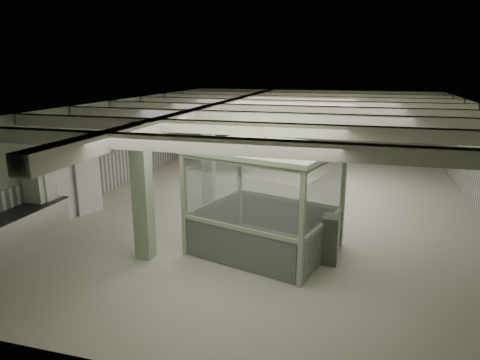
# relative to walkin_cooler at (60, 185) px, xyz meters

# --- Properties ---
(floor) EXTENTS (20.00, 20.00, 0.00)m
(floor) POSITION_rel_walkin_cooler_xyz_m (6.62, 4.00, -1.17)
(floor) COLOR beige
(floor) RESTS_ON ground
(ceiling) EXTENTS (14.00, 20.00, 0.02)m
(ceiling) POSITION_rel_walkin_cooler_xyz_m (6.62, 4.00, 2.43)
(ceiling) COLOR beige
(ceiling) RESTS_ON wall_back
(wall_back) EXTENTS (14.00, 0.02, 3.60)m
(wall_back) POSITION_rel_walkin_cooler_xyz_m (6.62, 14.00, 0.63)
(wall_back) COLOR #8EA483
(wall_back) RESTS_ON floor
(wall_front) EXTENTS (14.00, 0.02, 3.60)m
(wall_front) POSITION_rel_walkin_cooler_xyz_m (6.62, -6.00, 0.63)
(wall_front) COLOR #8EA483
(wall_front) RESTS_ON floor
(wall_left) EXTENTS (0.02, 20.00, 3.60)m
(wall_left) POSITION_rel_walkin_cooler_xyz_m (-0.38, 4.00, 0.63)
(wall_left) COLOR #8EA483
(wall_left) RESTS_ON floor
(wainscot_left) EXTENTS (0.05, 19.90, 1.50)m
(wainscot_left) POSITION_rel_walkin_cooler_xyz_m (-0.35, 4.00, -0.42)
(wainscot_left) COLOR silver
(wainscot_left) RESTS_ON floor
(wainscot_back) EXTENTS (13.90, 0.05, 1.50)m
(wainscot_back) POSITION_rel_walkin_cooler_xyz_m (6.62, 13.97, -0.42)
(wainscot_back) COLOR silver
(wainscot_back) RESTS_ON floor
(girder) EXTENTS (0.45, 19.90, 0.40)m
(girder) POSITION_rel_walkin_cooler_xyz_m (4.12, 4.00, 2.21)
(girder) COLOR beige
(girder) RESTS_ON ceiling
(beam_a) EXTENTS (13.90, 0.35, 0.32)m
(beam_a) POSITION_rel_walkin_cooler_xyz_m (6.62, -3.50, 2.25)
(beam_a) COLOR beige
(beam_a) RESTS_ON ceiling
(beam_b) EXTENTS (13.90, 0.35, 0.32)m
(beam_b) POSITION_rel_walkin_cooler_xyz_m (6.62, -1.00, 2.25)
(beam_b) COLOR beige
(beam_b) RESTS_ON ceiling
(beam_c) EXTENTS (13.90, 0.35, 0.32)m
(beam_c) POSITION_rel_walkin_cooler_xyz_m (6.62, 1.50, 2.25)
(beam_c) COLOR beige
(beam_c) RESTS_ON ceiling
(beam_d) EXTENTS (13.90, 0.35, 0.32)m
(beam_d) POSITION_rel_walkin_cooler_xyz_m (6.62, 4.00, 2.25)
(beam_d) COLOR beige
(beam_d) RESTS_ON ceiling
(beam_e) EXTENTS (13.90, 0.35, 0.32)m
(beam_e) POSITION_rel_walkin_cooler_xyz_m (6.62, 6.50, 2.25)
(beam_e) COLOR beige
(beam_e) RESTS_ON ceiling
(beam_f) EXTENTS (13.90, 0.35, 0.32)m
(beam_f) POSITION_rel_walkin_cooler_xyz_m (6.62, 9.00, 2.25)
(beam_f) COLOR beige
(beam_f) RESTS_ON ceiling
(beam_g) EXTENTS (13.90, 0.35, 0.32)m
(beam_g) POSITION_rel_walkin_cooler_xyz_m (6.62, 11.50, 2.25)
(beam_g) COLOR beige
(beam_g) RESTS_ON ceiling
(column_a) EXTENTS (0.42, 0.42, 3.60)m
(column_a) POSITION_rel_walkin_cooler_xyz_m (4.12, -2.00, 0.63)
(column_a) COLOR #99B18F
(column_a) RESTS_ON floor
(column_b) EXTENTS (0.42, 0.42, 3.60)m
(column_b) POSITION_rel_walkin_cooler_xyz_m (4.12, 3.00, 0.63)
(column_b) COLOR #99B18F
(column_b) RESTS_ON floor
(column_c) EXTENTS (0.42, 0.42, 3.60)m
(column_c) POSITION_rel_walkin_cooler_xyz_m (4.12, 8.00, 0.63)
(column_c) COLOR #99B18F
(column_c) RESTS_ON floor
(column_d) EXTENTS (0.42, 0.42, 3.60)m
(column_d) POSITION_rel_walkin_cooler_xyz_m (4.12, 12.00, 0.63)
(column_d) COLOR #99B18F
(column_d) RESTS_ON floor
(pendant_front) EXTENTS (0.44, 0.44, 0.22)m
(pendant_front) POSITION_rel_walkin_cooler_xyz_m (7.12, -1.00, 1.88)
(pendant_front) COLOR #2B3729
(pendant_front) RESTS_ON ceiling
(pendant_mid) EXTENTS (0.44, 0.44, 0.22)m
(pendant_mid) POSITION_rel_walkin_cooler_xyz_m (7.12, 4.50, 1.88)
(pendant_mid) COLOR #2B3729
(pendant_mid) RESTS_ON ceiling
(pendant_back) EXTENTS (0.44, 0.44, 0.22)m
(pendant_back) POSITION_rel_walkin_cooler_xyz_m (7.12, 9.50, 1.88)
(pendant_back) COLOR #2B3729
(pendant_back) RESTS_ON ceiling
(walkin_cooler) EXTENTS (0.96, 2.55, 2.34)m
(walkin_cooler) POSITION_rel_walkin_cooler_xyz_m (0.00, 0.00, 0.00)
(walkin_cooler) COLOR white
(walkin_cooler) RESTS_ON floor
(guard_booth) EXTENTS (4.30, 3.92, 2.91)m
(guard_booth) POSITION_rel_walkin_cooler_xyz_m (7.07, -0.66, 0.76)
(guard_booth) COLOR #9DB28F
(guard_booth) RESTS_ON floor
(filing_cabinet) EXTENTS (0.43, 0.60, 1.27)m
(filing_cabinet) POSITION_rel_walkin_cooler_xyz_m (8.85, -0.97, -0.53)
(filing_cabinet) COLOR #525547
(filing_cabinet) RESTS_ON floor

